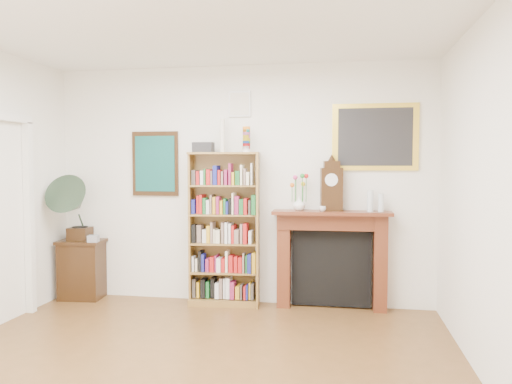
% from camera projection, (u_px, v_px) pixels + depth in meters
% --- Properties ---
extents(room, '(4.51, 5.01, 2.81)m').
position_uv_depth(room, '(167.00, 200.00, 3.45)').
color(room, brown).
rests_on(room, ground).
extents(door_casing, '(0.08, 1.02, 2.17)m').
position_uv_depth(door_casing, '(0.00, 202.00, 5.02)').
color(door_casing, white).
rests_on(door_casing, left_wall).
extents(teal_poster, '(0.58, 0.04, 0.78)m').
position_uv_depth(teal_poster, '(155.00, 164.00, 6.06)').
color(teal_poster, black).
rests_on(teal_poster, back_wall).
extents(small_picture, '(0.26, 0.04, 0.30)m').
position_uv_depth(small_picture, '(240.00, 104.00, 5.83)').
color(small_picture, white).
rests_on(small_picture, back_wall).
extents(gilt_painting, '(0.95, 0.04, 0.75)m').
position_uv_depth(gilt_painting, '(375.00, 137.00, 5.59)').
color(gilt_painting, yellow).
rests_on(gilt_painting, back_wall).
extents(bookshelf, '(0.85, 0.37, 2.05)m').
position_uv_depth(bookshelf, '(224.00, 220.00, 5.80)').
color(bookshelf, brown).
rests_on(bookshelf, floor).
extents(side_cabinet, '(0.56, 0.43, 0.72)m').
position_uv_depth(side_cabinet, '(82.00, 269.00, 6.09)').
color(side_cabinet, black).
rests_on(side_cabinet, floor).
extents(fireplace, '(1.33, 0.35, 1.12)m').
position_uv_depth(fireplace, '(331.00, 251.00, 5.67)').
color(fireplace, '#501D12').
rests_on(fireplace, floor).
extents(gramophone, '(0.54, 0.65, 0.80)m').
position_uv_depth(gramophone, '(73.00, 204.00, 5.96)').
color(gramophone, black).
rests_on(gramophone, side_cabinet).
extents(cd_stack, '(0.14, 0.14, 0.08)m').
position_uv_depth(cd_stack, '(93.00, 239.00, 5.93)').
color(cd_stack, '#A7A9B3').
rests_on(cd_stack, side_cabinet).
extents(mantel_clock, '(0.26, 0.17, 0.56)m').
position_uv_depth(mantel_clock, '(331.00, 187.00, 5.60)').
color(mantel_clock, black).
rests_on(mantel_clock, fireplace).
extents(flower_vase, '(0.19, 0.19, 0.15)m').
position_uv_depth(flower_vase, '(299.00, 204.00, 5.66)').
color(flower_vase, white).
rests_on(flower_vase, fireplace).
extents(teacup, '(0.10, 0.10, 0.06)m').
position_uv_depth(teacup, '(322.00, 209.00, 5.55)').
color(teacup, silver).
rests_on(teacup, fireplace).
extents(bottle_left, '(0.07, 0.07, 0.24)m').
position_uv_depth(bottle_left, '(370.00, 201.00, 5.50)').
color(bottle_left, silver).
rests_on(bottle_left, fireplace).
extents(bottle_right, '(0.06, 0.06, 0.20)m').
position_uv_depth(bottle_right, '(381.00, 203.00, 5.50)').
color(bottle_right, silver).
rests_on(bottle_right, fireplace).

